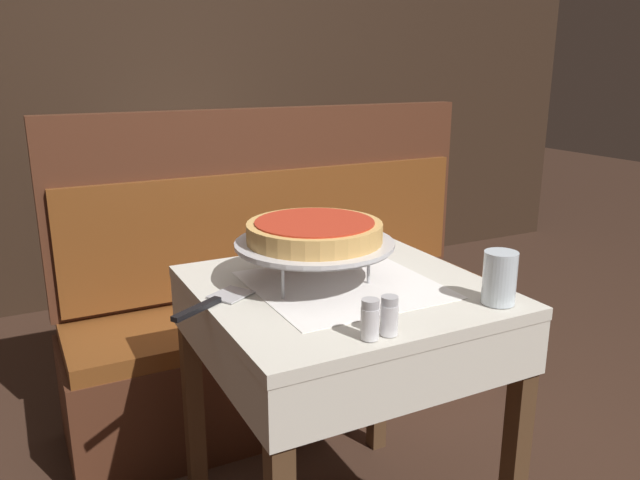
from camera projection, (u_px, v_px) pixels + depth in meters
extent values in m
cube|color=beige|center=(343.00, 291.00, 1.58)|extent=(0.71, 0.71, 0.03)
cube|color=white|center=(343.00, 285.00, 1.57)|extent=(0.44, 0.44, 0.00)
cube|color=beige|center=(343.00, 321.00, 1.60)|extent=(0.70, 0.70, 0.14)
cube|color=#4C331E|center=(516.00, 452.00, 1.54)|extent=(0.05, 0.05, 0.72)
cube|color=#4C331E|center=(193.00, 395.00, 1.81)|extent=(0.05, 0.05, 0.72)
cube|color=#4C331E|center=(378.00, 351.00, 2.09)|extent=(0.05, 0.05, 0.72)
cube|color=beige|center=(209.00, 180.00, 3.06)|extent=(0.73, 0.73, 0.03)
cube|color=white|center=(209.00, 177.00, 3.05)|extent=(0.45, 0.45, 0.00)
cube|color=beige|center=(210.00, 201.00, 3.09)|extent=(0.73, 0.73, 0.17)
cube|color=#4C331E|center=(163.00, 283.00, 2.73)|extent=(0.05, 0.05, 0.72)
cube|color=#4C331E|center=(299.00, 262.00, 3.02)|extent=(0.05, 0.05, 0.72)
cube|color=#4C331E|center=(133.00, 245.00, 3.30)|extent=(0.05, 0.05, 0.72)
cube|color=#4C331E|center=(250.00, 231.00, 3.59)|extent=(0.05, 0.05, 0.72)
cube|color=#4C2819|center=(294.00, 362.00, 2.38)|extent=(1.64, 0.44, 0.38)
cube|color=brown|center=(293.00, 308.00, 2.31)|extent=(1.61, 0.44, 0.06)
cube|color=#4C2819|center=(271.00, 200.00, 2.38)|extent=(1.64, 0.06, 0.69)
cube|color=brown|center=(276.00, 228.00, 2.37)|extent=(1.57, 0.02, 0.44)
cube|color=black|center=(143.00, 81.00, 3.34)|extent=(6.00, 0.04, 2.40)
cylinder|color=#ADADB2|center=(292.00, 251.00, 1.69)|extent=(0.01, 0.01, 0.09)
cylinder|color=#ADADB2|center=(283.00, 280.00, 1.46)|extent=(0.01, 0.01, 0.09)
cylinder|color=#ADADB2|center=(369.00, 266.00, 1.57)|extent=(0.01, 0.01, 0.09)
cylinder|color=#ADADB2|center=(315.00, 248.00, 1.56)|extent=(0.27, 0.27, 0.01)
cylinder|color=silver|center=(315.00, 246.00, 1.56)|extent=(0.39, 0.39, 0.01)
cylinder|color=silver|center=(315.00, 243.00, 1.56)|extent=(0.40, 0.40, 0.01)
cylinder|color=tan|center=(315.00, 232.00, 1.55)|extent=(0.34, 0.34, 0.05)
cylinder|color=red|center=(314.00, 222.00, 1.54)|extent=(0.30, 0.30, 0.01)
cube|color=#BCBCC1|center=(231.00, 294.00, 1.50)|extent=(0.12, 0.11, 0.00)
cube|color=black|center=(197.00, 309.00, 1.40)|extent=(0.13, 0.09, 0.01)
cylinder|color=silver|center=(500.00, 278.00, 1.43)|extent=(0.08, 0.08, 0.12)
cylinder|color=silver|center=(370.00, 323.00, 1.25)|extent=(0.04, 0.04, 0.07)
cylinder|color=#B7B7BC|center=(370.00, 304.00, 1.24)|extent=(0.04, 0.04, 0.02)
cylinder|color=silver|center=(389.00, 320.00, 1.27)|extent=(0.04, 0.04, 0.06)
cylinder|color=#B7B7BC|center=(390.00, 301.00, 1.26)|extent=(0.04, 0.04, 0.02)
cube|color=black|center=(214.00, 175.00, 3.01)|extent=(0.13, 0.13, 0.03)
cylinder|color=black|center=(214.00, 160.00, 2.99)|extent=(0.01, 0.01, 0.11)
cylinder|color=gold|center=(211.00, 162.00, 3.03)|extent=(0.04, 0.04, 0.09)
cylinder|color=red|center=(216.00, 164.00, 2.95)|extent=(0.04, 0.04, 0.09)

